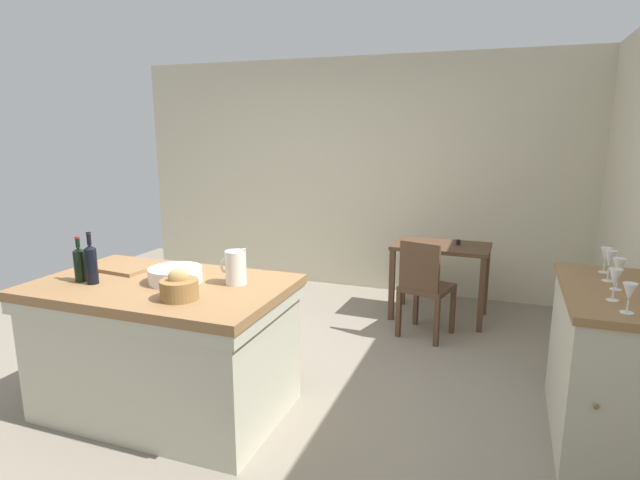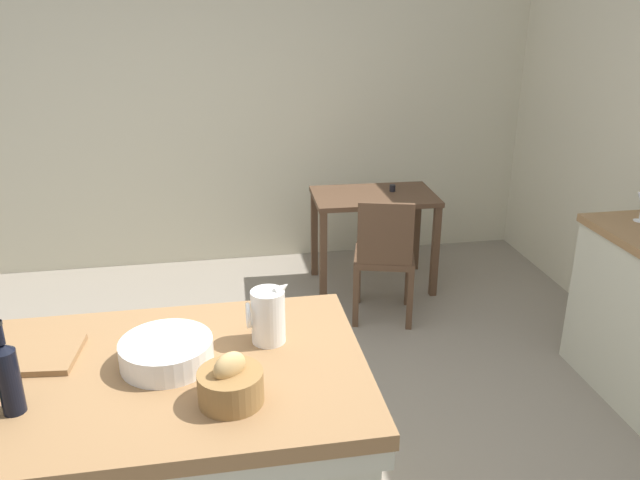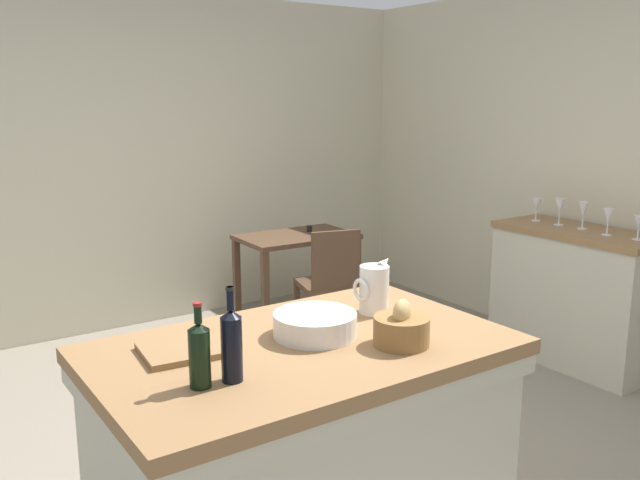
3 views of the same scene
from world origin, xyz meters
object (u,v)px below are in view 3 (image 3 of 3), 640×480
Objects in this scene: side_cabinet at (575,296)px; wine_glass_middle at (584,211)px; writing_desk at (297,249)px; wooden_chair at (330,283)px; pitcher at (374,289)px; wine_bottle_amber at (199,353)px; wine_glass_left at (608,217)px; wine_glass_right at (560,207)px; island_table at (303,438)px; bread_basket at (401,329)px; wine_bottle_dark at (232,343)px; wine_glass_far_right at (537,205)px; wash_bowl at (315,324)px; cutting_board at (187,349)px; wine_glass_far_left at (639,223)px.

side_cabinet is 0.59m from wine_glass_middle.
wooden_chair is at bearing -96.90° from writing_desk.
wine_bottle_amber is at bearing -163.45° from pitcher.
wine_glass_right is (0.04, 0.39, 0.01)m from wine_glass_left.
wine_bottle_amber reaches higher than wine_glass_middle.
island_table is 5.53× the size of wine_bottle_amber.
wine_bottle_dark is at bearing 174.48° from bread_basket.
wine_glass_far_right is (1.23, -0.81, 0.57)m from wooden_chair.
wine_glass_far_right is at bearing -49.73° from writing_desk.
island_table is 1.80× the size of wooden_chair.
island_table is 4.88× the size of wine_bottle_dark.
bread_basket reaches higher than wooden_chair.
side_cabinet is 6.53× the size of wine_glass_left.
wash_bowl is 0.35m from bread_basket.
wine_glass_far_right is at bearing 21.21° from pitcher.
wine_bottle_dark is 0.11m from wine_bottle_amber.
wine_glass_right is at bearing 90.14° from side_cabinet.
island_table is 0.68m from wine_bottle_dark.
wine_glass_far_left is (3.02, 0.03, 0.15)m from cutting_board.
bread_basket is 0.69m from wine_bottle_dark.
wine_glass_middle reaches higher than bread_basket.
writing_desk is 1.04× the size of wooden_chair.
wooden_chair is 4.85× the size of wine_glass_middle.
island_table is 4.79× the size of wash_bowl.
pitcher reaches higher than wine_glass_left.
wine_glass_far_right is at bearing 88.60° from side_cabinet.
bread_basket reaches higher than cutting_board.
wine_glass_left is (2.96, 0.55, 0.05)m from wine_bottle_dark.
wine_glass_right is (3.00, 0.94, 0.06)m from wine_bottle_dark.
wine_bottle_dark reaches higher than wine_glass_far_right.
side_cabinet is 0.69m from wine_glass_far_right.
island_table is at bearing 22.89° from wine_bottle_dark.
wine_glass_far_right reaches higher than wooden_chair.
wine_glass_far_left is at bearing -61.95° from writing_desk.
wine_glass_middle reaches higher than island_table.
island_table is 6.29× the size of pitcher.
side_cabinet is at bearing 14.22° from wine_bottle_dark.
wash_bowl is 1.01× the size of cutting_board.
bread_basket is 1.16× the size of wine_glass_right.
bread_basket is 1.18× the size of wine_glass_middle.
wine_bottle_amber reaches higher than wine_glass_right.
wine_glass_right reaches higher than wine_glass_far_left.
wooden_chair is (-0.07, -0.56, -0.14)m from writing_desk.
cutting_board is (-3.02, -0.43, 0.42)m from side_cabinet.
wine_glass_right is (-0.00, 0.18, 0.59)m from side_cabinet.
writing_desk is 2.46m from pitcher.
wine_glass_middle is (1.24, -1.19, 0.58)m from wooden_chair.
pitcher is 0.90m from wine_bottle_dark.
pitcher is 0.78× the size of wine_bottle_dark.
wine_bottle_dark reaches higher than wine_glass_far_left.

